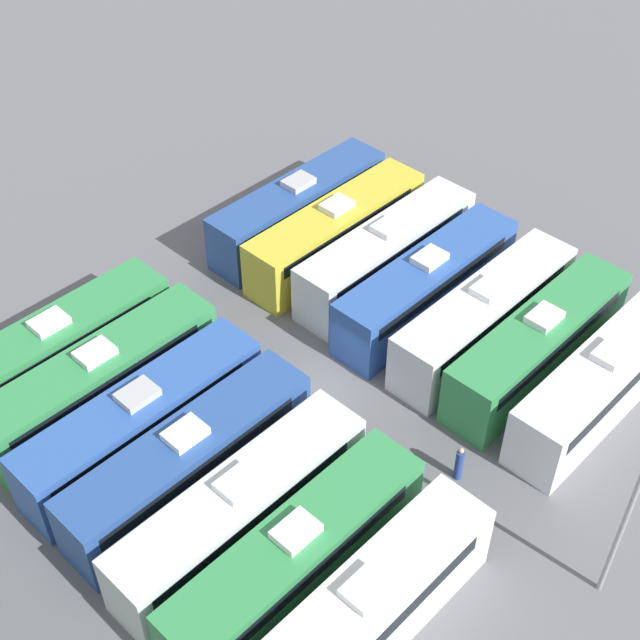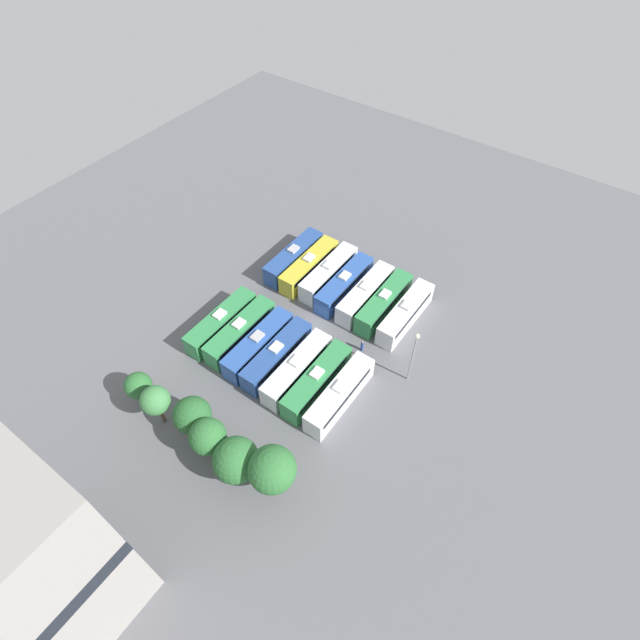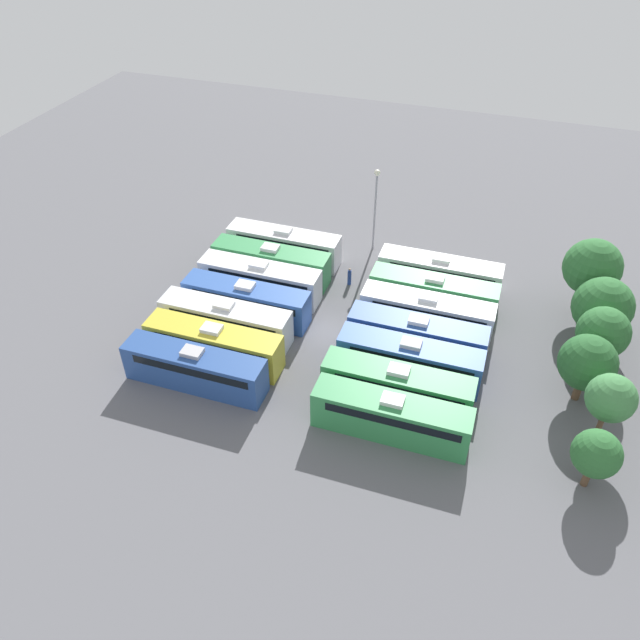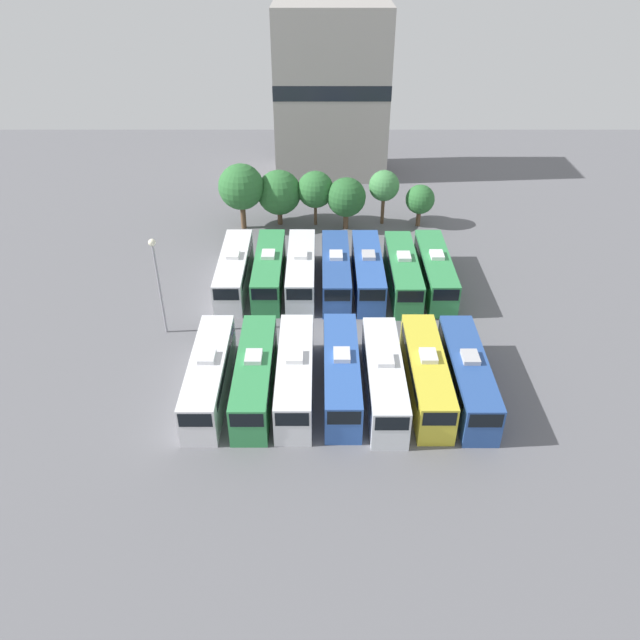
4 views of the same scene
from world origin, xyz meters
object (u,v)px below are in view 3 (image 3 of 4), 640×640
bus_4 (226,320)px  tree_5 (596,454)px  bus_5 (214,344)px  tree_1 (603,307)px  bus_10 (417,335)px  tree_3 (587,363)px  bus_9 (427,313)px  bus_1 (272,262)px  bus_12 (398,386)px  tree_4 (611,398)px  bus_13 (392,416)px  bus_11 (410,359)px  tree_2 (603,333)px  bus_3 (247,300)px  worker_person (349,277)px  light_pole (376,197)px  tree_0 (592,267)px  bus_8 (434,293)px  bus_7 (440,273)px  bus_2 (260,279)px  bus_0 (284,245)px  bus_6 (195,368)px

bus_4 → tree_5: bearing=77.6°
bus_5 → tree_1: 31.97m
bus_10 → tree_3: bearing=83.8°
bus_5 → bus_9: same height
bus_1 → bus_12: (12.57, 15.34, 0.00)m
bus_1 → tree_4: size_ratio=1.83×
bus_13 → tree_1: (-15.42, 13.91, 2.04)m
bus_11 → tree_2: size_ratio=1.83×
bus_9 → bus_12: same height
bus_4 → tree_3: size_ratio=1.94×
tree_5 → bus_3: bearing=-108.3°
bus_13 → tree_3: bearing=122.0°
bus_3 → worker_person: (-7.67, 7.24, -0.91)m
light_pole → tree_0: (4.55, 20.53, -1.01)m
tree_4 → bus_8: bearing=-130.5°
bus_5 → tree_3: 28.76m
bus_7 → bus_2: bearing=-68.1°
bus_2 → bus_13: same height
bus_0 → tree_1: 29.81m
bus_12 → bus_6: bearing=-78.8°
bus_11 → tree_1: 16.77m
bus_10 → bus_8: bearing=178.4°
tree_4 → bus_7: bearing=-137.4°
bus_1 → bus_2: same height
bus_6 → bus_13: bearing=89.9°
bus_2 → bus_13: size_ratio=1.00×
worker_person → tree_5: size_ratio=0.38×
tree_0 → tree_2: size_ratio=1.18×
bus_3 → tree_2: size_ratio=1.83×
bus_1 → bus_13: bearing=44.9°
tree_2 → tree_4: bearing=2.2°
bus_9 → bus_11: same height
bus_11 → bus_13: bearing=0.4°
bus_13 → tree_0: size_ratio=1.55×
bus_7 → tree_5: (19.24, 13.40, 1.39)m
tree_0 → bus_9: bearing=-62.0°
bus_2 → light_pole: (-11.30, 7.85, 4.11)m
bus_7 → tree_1: 14.43m
light_pole → tree_2: 24.96m
tree_1 → bus_4: bearing=-72.8°
bus_5 → light_pole: light_pole is taller
bus_7 → tree_2: bearing=61.0°
bus_0 → bus_8: bearing=78.0°
light_pole → tree_2: (12.62, 21.46, -1.68)m
bus_4 → tree_2: (-5.19, 29.72, 2.44)m
worker_person → tree_1: (1.54, 22.05, 2.94)m
bus_7 → bus_13: size_ratio=1.00×
bus_6 → light_pole: size_ratio=1.30×
bus_7 → tree_0: tree_0 is taller
bus_6 → tree_0: size_ratio=1.55×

